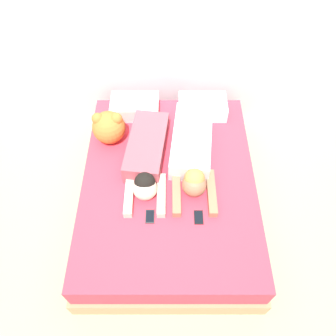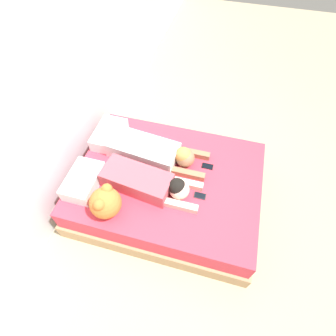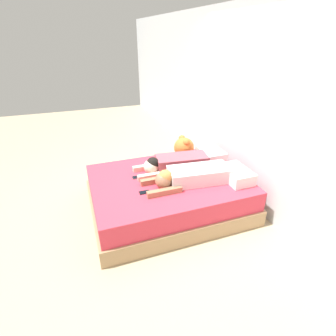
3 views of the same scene
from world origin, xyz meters
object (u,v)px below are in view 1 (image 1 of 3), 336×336
person_right (191,152)px  plush_toy (108,127)px  cell_phone_right (198,217)px  person_left (146,158)px  pillow_head_left (134,107)px  bed (168,192)px  cell_phone_left (149,217)px  pillow_head_right (201,107)px

person_right → plush_toy: bearing=162.5°
cell_phone_right → plush_toy: size_ratio=0.38×
person_left → pillow_head_left: bearing=102.2°
bed → cell_phone_left: cell_phone_left is taller
bed → cell_phone_right: cell_phone_right is taller
bed → person_right: 0.46m
bed → pillow_head_left: 0.95m
person_right → cell_phone_right: bearing=-87.1°
pillow_head_left → cell_phone_right: size_ratio=3.85×
pillow_head_right → cell_phone_right: 1.22m
pillow_head_left → plush_toy: plush_toy is taller
pillow_head_right → cell_phone_left: size_ratio=3.85×
pillow_head_left → plush_toy: 0.43m
pillow_head_right → plush_toy: plush_toy is taller
pillow_head_right → pillow_head_left: bearing=180.0°
pillow_head_left → plush_toy: (-0.22, -0.36, 0.09)m
person_right → cell_phone_left: bearing=-121.2°
cell_phone_right → pillow_head_left: bearing=115.8°
bed → person_left: 0.43m
bed → cell_phone_left: (-0.15, -0.39, 0.25)m
pillow_head_left → cell_phone_right: (0.59, -1.22, -0.07)m
pillow_head_right → person_right: person_right is taller
person_right → plush_toy: size_ratio=3.55×
bed → plush_toy: (-0.56, 0.47, 0.41)m
cell_phone_left → pillow_head_left: bearing=98.9°
bed → pillow_head_left: (-0.34, 0.82, 0.33)m
person_left → cell_phone_left: person_left is taller
pillow_head_left → person_right: size_ratio=0.42×
plush_toy → person_right: bearing=-17.5°
bed → person_left: bearing=143.0°
person_left → plush_toy: plush_toy is taller
pillow_head_left → person_right: (0.56, -0.60, 0.02)m
bed → pillow_head_right: bearing=67.3°
person_left → pillow_head_right: bearing=51.1°
bed → person_right: person_right is taller
pillow_head_left → cell_phone_right: 1.35m
person_left → cell_phone_right: size_ratio=8.43×
bed → pillow_head_right: 0.95m
bed → person_right: bearing=46.0°
pillow_head_left → pillow_head_right: 0.69m
pillow_head_right → cell_phone_left: pillow_head_right is taller
bed → plush_toy: bearing=140.3°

